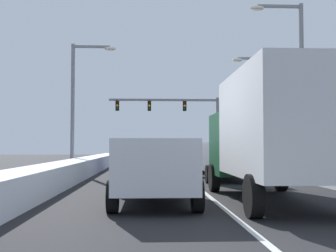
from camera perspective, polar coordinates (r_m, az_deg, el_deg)
The scene contains 14 objects.
ground_plane at distance 19.20m, azimuth 2.86°, elevation -7.15°, with size 120.00×120.00×0.00m, color black.
lane_stripe_between_right_lane_and_center_lane at distance 22.92m, azimuth 1.95°, elevation -6.42°, with size 0.14×41.17×0.01m, color silver.
snow_bank_right_shoulder at distance 23.91m, azimuth 14.77°, elevation -5.13°, with size 1.46×41.17×0.88m, color white.
snow_bank_left_shoulder at distance 23.08m, azimuth -11.34°, elevation -5.32°, with size 1.36×41.17×0.83m, color white.
box_truck_right_lane_nearest at distance 11.90m, azimuth 13.60°, elevation -0.68°, with size 2.53×7.20×3.36m.
suv_silver_right_lane_second at distance 19.55m, azimuth 7.48°, elevation -4.07°, with size 2.16×4.90×1.67m.
suv_red_right_lane_third at distance 25.75m, azimuth 5.42°, elevation -3.74°, with size 2.16×4.90×1.67m.
suv_white_center_lane_nearest at distance 11.53m, azimuth -1.83°, elevation -5.08°, with size 2.16×4.90×1.67m.
sedan_charcoal_center_lane_second at distance 18.51m, azimuth -1.64°, elevation -4.95°, with size 2.00×4.50×1.51m.
suv_navy_center_lane_third at distance 25.54m, azimuth -2.80°, elevation -3.76°, with size 2.16×4.90×1.67m.
traffic_light_gantry at distance 41.73m, azimuth 1.49°, elevation 1.76°, with size 10.60×0.47×6.20m.
street_lamp_right_mid at distance 22.43m, azimuth 16.33°, elevation 6.69°, with size 2.66×0.36×8.59m.
street_lamp_right_far at distance 29.61m, azimuth 12.63°, elevation 3.29°, with size 2.66×0.36×7.51m.
street_lamp_left_mid at distance 26.38m, azimuth -11.59°, elevation 4.11°, with size 2.66×0.36×7.61m.
Camera 1 is at (-1.84, -4.08, 1.50)m, focal length 46.39 mm.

